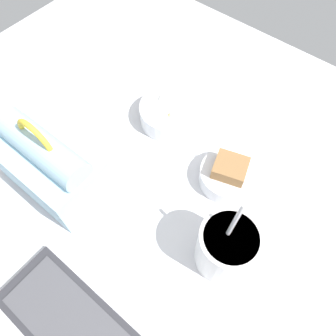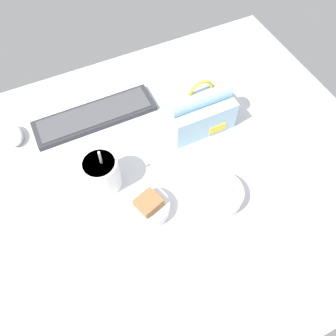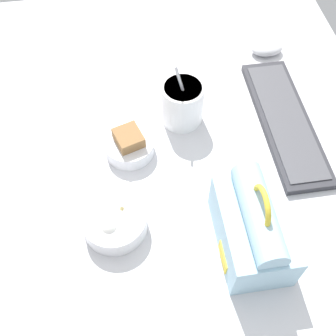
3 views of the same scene
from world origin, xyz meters
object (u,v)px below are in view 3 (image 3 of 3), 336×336
Objects in this scene: lunch_bag at (254,227)px; computer_mouse at (267,48)px; soup_cup at (182,103)px; bento_bowl_sandwich at (129,145)px; keyboard at (285,121)px; bento_bowl_snacks at (115,222)px.

lunch_bag is 2.34× the size of computer_mouse.
bento_bowl_sandwich is at bearing -59.20° from soup_cup.
bento_bowl_sandwich is at bearing -85.95° from keyboard.
soup_cup is at bearing 120.80° from bento_bowl_sandwich.
soup_cup is 34.73cm from computer_mouse.
bento_bowl_sandwich is 50.50cm from computer_mouse.
soup_cup is 1.58× the size of bento_bowl_sandwich.
computer_mouse is at bearing 124.76° from bento_bowl_sandwich.
soup_cup is (-5.49, -24.88, 4.68)cm from keyboard.
bento_bowl_sandwich is (-26.72, -21.77, -4.35)cm from lunch_bag.
lunch_bag is 59.13cm from computer_mouse.
soup_cup is (-34.95, -7.97, -1.08)cm from lunch_bag.
bento_bowl_snacks is at bearing -105.48° from lunch_bag.
lunch_bag is at bearing 12.84° from soup_cup.
keyboard is 34.46cm from lunch_bag.
bento_bowl_snacks reaches higher than keyboard.
bento_bowl_snacks is (-7.40, -26.73, -4.27)cm from lunch_bag.
lunch_bag is at bearing 74.52° from bento_bowl_snacks.
bento_bowl_snacks is (22.06, -43.65, 1.49)cm from keyboard.
lunch_bag reaches higher than bento_bowl_snacks.
lunch_bag reaches higher than computer_mouse.
keyboard is 25.91cm from soup_cup.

